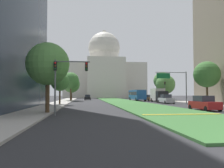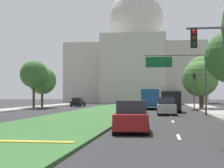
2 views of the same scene
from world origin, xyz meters
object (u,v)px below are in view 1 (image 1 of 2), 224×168
Objects in this scene: traffic_light_far_right at (165,88)px; street_tree_right_distant at (162,81)px; traffic_light_near_left at (64,75)px; box_truck_delivery at (159,95)px; overhead_guide_sign at (175,80)px; street_tree_left_mid at (60,82)px; sedan_lead_stopped at (204,104)px; sedan_far_horizon at (88,97)px; sedan_distant at (150,98)px; capitol_building at (104,73)px; street_tree_left_distant at (71,84)px; street_tree_right_far at (165,84)px; street_tree_left_far at (71,81)px; city_bus at (137,94)px; sedan_midblock at (166,99)px; street_tree_left_near at (48,64)px; street_tree_right_mid at (207,74)px.

street_tree_right_distant is (1.90, 7.51, 2.40)m from traffic_light_far_right.
traffic_light_near_left is at bearing -119.88° from street_tree_right_distant.
overhead_guide_sign is at bearing -82.07° from box_truck_delivery.
street_tree_left_mid is (-22.41, -3.64, -0.62)m from overhead_guide_sign.
sedan_lead_stopped is 46.34m from sedan_far_horizon.
street_tree_left_mid is 28.15m from sedan_distant.
sedan_lead_stopped is at bearing 15.17° from traffic_light_near_left.
capitol_building is 85.16m from traffic_light_near_left.
street_tree_right_far is at bearing -11.64° from street_tree_left_distant.
street_tree_left_distant is (-21.85, 19.63, -0.14)m from overhead_guide_sign.
traffic_light_far_right is 24.41m from street_tree_left_far.
sedan_midblock is at bearing -82.84° from city_bus.
traffic_light_near_left is 0.72× the size of street_tree_left_near.
sedan_lead_stopped is (18.06, -33.55, -4.51)m from street_tree_left_far.
street_tree_right_far reaches higher than city_bus.
capitol_building is 51.70m from traffic_light_far_right.
overhead_guide_sign is 14.82m from sedan_distant.
street_tree_left_far is (-0.03, 35.95, 0.32)m from street_tree_left_near.
street_tree_left_distant is at bearing 136.71° from street_tree_right_mid.
sedan_lead_stopped is at bearing -120.87° from street_tree_right_mid.
traffic_light_far_right is at bearing 53.46° from street_tree_left_near.
street_tree_left_distant reaches higher than traffic_light_far_right.
street_tree_left_mid is 24.09m from box_truck_delivery.
street_tree_left_near is at bearing -87.76° from street_tree_left_mid.
sedan_far_horizon is at bearing 143.90° from sedan_distant.
street_tree_left_near is (-21.75, -20.51, 0.33)m from overhead_guide_sign.
street_tree_left_near reaches higher than sedan_lead_stopped.
sedan_lead_stopped is (-7.07, -32.54, -3.62)m from street_tree_right_far.
street_tree_left_mid is at bearing 177.28° from street_tree_right_mid.
street_tree_right_distant reaches higher than traffic_light_near_left.
street_tree_left_near reaches higher than box_truck_delivery.
overhead_guide_sign is 1.02× the size of box_truck_delivery.
street_tree_left_far reaches higher than sedan_distant.
sedan_far_horizon is (-17.29, 26.20, -3.92)m from overhead_guide_sign.
box_truck_delivery reaches higher than city_bus.
traffic_light_far_right is 17.08m from street_tree_right_mid.
street_tree_left_distant reaches higher than street_tree_left_mid.
street_tree_left_far is 1.18× the size of box_truck_delivery.
box_truck_delivery is (-0.99, 7.14, -3.01)m from overhead_guide_sign.
street_tree_left_mid is 35.25m from street_tree_right_distant.
traffic_light_near_left is 48.86m from sedan_far_horizon.
street_tree_right_far is 0.64× the size of city_bus.
overhead_guide_sign is (9.23, -61.61, -7.12)m from capitol_building.
street_tree_left_mid is 0.72× the size of street_tree_right_mid.
capitol_building is at bearing 97.16° from city_bus.
traffic_light_far_right is at bearing -17.69° from street_tree_left_distant.
traffic_light_far_right is 0.72× the size of street_tree_left_near.
street_tree_left_distant is 1.47× the size of sedan_midblock.
street_tree_right_mid is at bearing -38.08° from street_tree_left_far.
capitol_building reaches higher than sedan_midblock.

